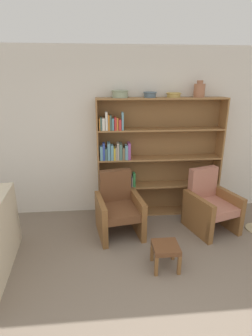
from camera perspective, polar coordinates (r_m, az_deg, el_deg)
The scene contains 9 objects.
wall_back at distance 4.46m, azimuth 3.53°, elevation 7.43°, with size 12.00×0.06×2.75m.
bookshelf at distance 4.41m, azimuth 4.74°, elevation 1.82°, with size 2.06×0.30×1.98m.
bowl_brass at distance 4.14m, azimuth -1.30°, elevation 15.92°, with size 0.26×0.26×0.11m.
bowl_olive at distance 4.20m, azimuth 5.25°, elevation 15.70°, with size 0.21×0.21×0.09m.
bowl_slate at distance 4.28m, azimuth 10.36°, elevation 15.45°, with size 0.23×0.23×0.07m.
vase_tall at distance 4.40m, azimuth 15.68°, elevation 16.04°, with size 0.17×0.17×0.25m.
armchair_leather at distance 4.01m, azimuth -1.61°, elevation -8.77°, with size 0.74×0.78×0.94m.
armchair_cushioned at distance 4.32m, azimuth 17.83°, elevation -7.60°, with size 0.82×0.84×0.94m.
footstool at distance 3.42m, azimuth 8.62°, elevation -17.14°, with size 0.32×0.32×0.32m.
Camera 1 is at (-0.66, -1.62, 2.25)m, focal length 28.00 mm.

